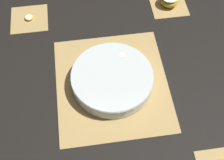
# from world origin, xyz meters

# --- Properties ---
(ground_plane) EXTENTS (6.00, 6.00, 0.00)m
(ground_plane) POSITION_xyz_m (0.00, 0.00, 0.00)
(ground_plane) COLOR black
(bamboo_mat_center) EXTENTS (0.43, 0.39, 0.01)m
(bamboo_mat_center) POSITION_xyz_m (0.00, 0.00, 0.00)
(bamboo_mat_center) COLOR tan
(bamboo_mat_center) RESTS_ON ground_plane
(coaster_mat_near_right) EXTENTS (0.15, 0.15, 0.01)m
(coaster_mat_near_right) POSITION_xyz_m (0.36, -0.29, 0.00)
(coaster_mat_near_right) COLOR tan
(coaster_mat_near_right) RESTS_ON ground_plane
(coaster_mat_far_right) EXTENTS (0.15, 0.15, 0.01)m
(coaster_mat_far_right) POSITION_xyz_m (0.36, 0.29, 0.00)
(coaster_mat_far_right) COLOR tan
(coaster_mat_far_right) RESTS_ON ground_plane
(fruit_salad_bowl) EXTENTS (0.29, 0.29, 0.06)m
(fruit_salad_bowl) POSITION_xyz_m (-0.00, -0.00, 0.04)
(fruit_salad_bowl) COLOR silver
(fruit_salad_bowl) RESTS_ON bamboo_mat_center
(apple_half) EXTENTS (0.08, 0.08, 0.04)m
(apple_half) POSITION_xyz_m (0.36, -0.29, 0.03)
(apple_half) COLOR gold
(apple_half) RESTS_ON coaster_mat_near_right
(banana_coin_single) EXTENTS (0.03, 0.03, 0.01)m
(banana_coin_single) POSITION_xyz_m (0.36, 0.29, 0.01)
(banana_coin_single) COLOR #F4EABC
(banana_coin_single) RESTS_ON coaster_mat_far_right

